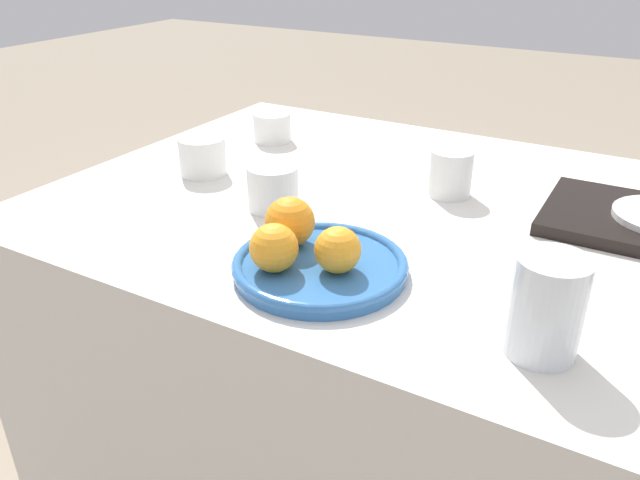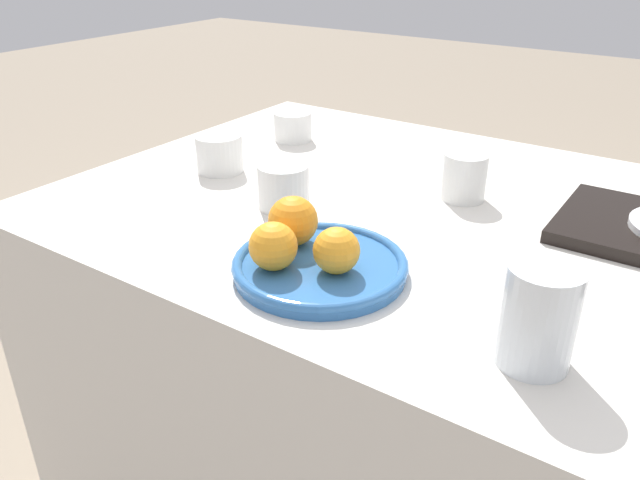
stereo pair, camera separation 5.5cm
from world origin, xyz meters
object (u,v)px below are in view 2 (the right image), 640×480
object	(u,v)px
cup_1	(219,153)
orange_2	(273,246)
cup_3	(284,186)
water_glass	(539,316)
cup_2	(293,126)
cup_0	(464,177)
orange_1	(293,221)
orange_0	(334,250)
fruit_platter	(320,266)

from	to	relation	value
cup_1	orange_2	bearing A→B (deg)	-38.16
cup_3	orange_2	bearing A→B (deg)	-55.97
water_glass	cup_2	distance (m)	0.82
cup_0	orange_1	bearing A→B (deg)	-110.40
orange_0	orange_1	distance (m)	0.09
cup_3	orange_1	bearing A→B (deg)	-48.11
orange_2	water_glass	xyz separation A→B (m)	(0.33, 0.02, 0.01)
cup_1	cup_3	xyz separation A→B (m)	(0.20, -0.07, 0.00)
orange_2	cup_1	world-z (taller)	orange_2
fruit_platter	water_glass	world-z (taller)	water_glass
water_glass	orange_2	bearing A→B (deg)	-177.36
cup_0	orange_0	bearing A→B (deg)	-94.98
cup_0	orange_2	bearing A→B (deg)	-104.14
water_glass	cup_3	size ratio (longest dim) A/B	1.37
cup_0	cup_2	size ratio (longest dim) A/B	0.99
orange_1	cup_2	world-z (taller)	orange_1
orange_0	orange_2	bearing A→B (deg)	-150.71
water_glass	cup_2	bearing A→B (deg)	144.40
cup_1	cup_2	bearing A→B (deg)	90.09
fruit_platter	cup_2	size ratio (longest dim) A/B	2.91
orange_0	cup_2	world-z (taller)	orange_0
water_glass	cup_1	size ratio (longest dim) A/B	1.33
orange_0	cup_2	size ratio (longest dim) A/B	0.75
orange_2	cup_3	world-z (taller)	orange_2
water_glass	cup_3	xyz separation A→B (m)	(-0.46, 0.18, -0.02)
orange_2	cup_0	xyz separation A→B (m)	(0.10, 0.39, -0.01)
orange_1	orange_2	bearing A→B (deg)	-73.74
fruit_platter	water_glass	distance (m)	0.30
cup_0	cup_2	distance (m)	0.44
orange_2	cup_2	distance (m)	0.60
orange_1	cup_1	size ratio (longest dim) A/B	0.81
water_glass	orange_1	bearing A→B (deg)	171.09
cup_1	cup_2	distance (m)	0.23
orange_2	orange_0	bearing A→B (deg)	29.29
orange_1	cup_2	xyz separation A→B (m)	(-0.31, 0.42, -0.02)
orange_0	cup_0	bearing A→B (deg)	85.02
orange_0	cup_2	xyz separation A→B (m)	(-0.40, 0.46, -0.02)
fruit_platter	cup_2	xyz separation A→B (m)	(-0.38, 0.45, 0.02)
orange_0	water_glass	xyz separation A→B (m)	(0.27, -0.02, 0.01)
fruit_platter	cup_3	size ratio (longest dim) A/B	2.81
orange_2	cup_2	xyz separation A→B (m)	(-0.33, 0.49, -0.02)
fruit_platter	orange_1	size ratio (longest dim) A/B	3.36
orange_0	orange_2	world-z (taller)	orange_2
orange_0	orange_2	xyz separation A→B (m)	(-0.07, -0.04, 0.00)
cup_0	cup_1	size ratio (longest dim) A/B	0.92
orange_1	cup_2	bearing A→B (deg)	126.52
orange_0	cup_3	xyz separation A→B (m)	(-0.20, 0.16, -0.01)
cup_2	cup_0	bearing A→B (deg)	-13.15
fruit_platter	orange_0	size ratio (longest dim) A/B	3.86
cup_0	cup_1	xyz separation A→B (m)	(-0.43, -0.13, -0.01)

